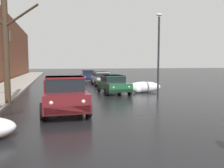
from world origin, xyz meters
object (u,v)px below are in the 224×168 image
Objects in this scene: sedan_white_parked_kerbside_mid at (101,78)px; street_lamp_post at (159,50)px; pickup_truck_maroon_approaching_near_lane at (64,94)px; sedan_darkblue_parked_far_down_block at (88,76)px; bare_tree_second_along_sidewalk at (5,43)px; sedan_green_parked_kerbside_close at (113,84)px.

street_lamp_post reaches higher than sedan_white_parked_kerbside_mid.
pickup_truck_maroon_approaching_near_lane is 0.83× the size of street_lamp_post.
sedan_darkblue_parked_far_down_block is at bearing 78.19° from pickup_truck_maroon_approaching_near_lane.
sedan_darkblue_parked_far_down_block is at bearing 66.51° from bare_tree_second_along_sidewalk.
sedan_green_parked_kerbside_close is at bearing -89.03° from sedan_darkblue_parked_far_down_block.
street_lamp_post reaches higher than sedan_green_parked_kerbside_close.
sedan_white_parked_kerbside_mid is at bearing 70.75° from pickup_truck_maroon_approaching_near_lane.
sedan_darkblue_parked_far_down_block is (6.89, 15.87, -2.71)m from bare_tree_second_along_sidewalk.
sedan_green_parked_kerbside_close is at bearing 56.84° from pickup_truck_maroon_approaching_near_lane.
pickup_truck_maroon_approaching_near_lane reaches higher than sedan_green_parked_kerbside_close.
sedan_white_parked_kerbside_mid is at bearing 86.48° from sedan_green_parked_kerbside_close.
bare_tree_second_along_sidewalk is 4.77m from pickup_truck_maroon_approaching_near_lane.
pickup_truck_maroon_approaching_near_lane is at bearing -41.07° from bare_tree_second_along_sidewalk.
bare_tree_second_along_sidewalk is at bearing -113.49° from sedan_darkblue_parked_far_down_block.
sedan_white_parked_kerbside_mid is at bearing 105.20° from street_lamp_post.
pickup_truck_maroon_approaching_near_lane is 7.45m from sedan_green_parked_kerbside_close.
pickup_truck_maroon_approaching_near_lane is 1.18× the size of sedan_green_parked_kerbside_close.
bare_tree_second_along_sidewalk is at bearing -172.00° from street_lamp_post.
street_lamp_post is (9.90, 1.39, -0.16)m from bare_tree_second_along_sidewalk.
sedan_darkblue_parked_far_down_block is 0.69× the size of street_lamp_post.
street_lamp_post is at bearing -38.28° from sedan_green_parked_kerbside_close.
sedan_green_parked_kerbside_close is 4.39m from street_lamp_post.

